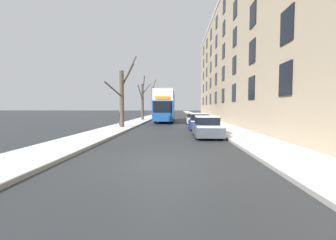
# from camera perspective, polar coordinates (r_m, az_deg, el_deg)

# --- Properties ---
(ground_plane) EXTENTS (320.00, 320.00, 0.00)m
(ground_plane) POSITION_cam_1_polar(r_m,az_deg,el_deg) (8.19, -1.93, -10.80)
(ground_plane) COLOR #303335
(sidewalk_left) EXTENTS (2.78, 130.00, 0.16)m
(sidewalk_left) POSITION_cam_1_polar(r_m,az_deg,el_deg) (61.21, -2.77, 1.34)
(sidewalk_left) COLOR gray
(sidewalk_left) RESTS_ON ground
(sidewalk_right) EXTENTS (2.78, 130.00, 0.16)m
(sidewalk_right) POSITION_cam_1_polar(r_m,az_deg,el_deg) (61.11, 6.61, 1.32)
(sidewalk_right) COLOR gray
(sidewalk_right) RESTS_ON ground
(terrace_facade_right) EXTENTS (9.10, 50.26, 17.49)m
(terrace_facade_right) POSITION_cam_1_polar(r_m,az_deg,el_deg) (34.00, 20.71, 14.42)
(terrace_facade_right) COLOR tan
(terrace_facade_right) RESTS_ON ground
(bare_tree_left_0) EXTENTS (2.50, 3.01, 6.92)m
(bare_tree_left_0) POSITION_cam_1_polar(r_m,az_deg,el_deg) (21.62, -11.55, 5.91)
(bare_tree_left_0) COLOR #4C4238
(bare_tree_left_0) RESTS_ON ground
(bare_tree_left_1) EXTENTS (1.73, 2.82, 6.60)m
(bare_tree_left_1) POSITION_cam_1_polar(r_m,az_deg,el_deg) (34.64, -6.48, 4.98)
(bare_tree_left_1) COLOR #4C4238
(bare_tree_left_1) RESTS_ON ground
(bare_tree_left_2) EXTENTS (1.07, 2.40, 7.75)m
(bare_tree_left_2) POSITION_cam_1_polar(r_m,az_deg,el_deg) (46.79, -3.86, 4.90)
(bare_tree_left_2) COLOR #4C4238
(bare_tree_left_2) RESTS_ON ground
(bare_tree_left_3) EXTENTS (3.76, 1.69, 6.72)m
(bare_tree_left_3) POSITION_cam_1_polar(r_m,az_deg,el_deg) (60.56, -2.62, 4.50)
(bare_tree_left_3) COLOR #4C4238
(bare_tree_left_3) RESTS_ON ground
(double_decker_bus) EXTENTS (2.55, 11.42, 4.32)m
(double_decker_bus) POSITION_cam_1_polar(r_m,az_deg,el_deg) (32.23, -0.70, 3.95)
(double_decker_bus) COLOR #194C99
(double_decker_bus) RESTS_ON ground
(parked_car_0) EXTENTS (1.71, 3.90, 1.43)m
(parked_car_0) POSITION_cam_1_polar(r_m,az_deg,el_deg) (15.26, 9.84, -1.87)
(parked_car_0) COLOR #474C56
(parked_car_0) RESTS_ON ground
(parked_car_1) EXTENTS (1.79, 4.07, 1.46)m
(parked_car_1) POSITION_cam_1_polar(r_m,az_deg,el_deg) (20.87, 7.86, -0.49)
(parked_car_1) COLOR navy
(parked_car_1) RESTS_ON ground
(parked_car_2) EXTENTS (1.74, 4.59, 1.35)m
(parked_car_2) POSITION_cam_1_polar(r_m,az_deg,el_deg) (27.17, 6.61, 0.27)
(parked_car_2) COLOR silver
(parked_car_2) RESTS_ON ground
(pedestrian_left_sidewalk) EXTENTS (0.37, 0.37, 1.70)m
(pedestrian_left_sidewalk) POSITION_cam_1_polar(r_m,az_deg,el_deg) (23.67, -11.94, 0.54)
(pedestrian_left_sidewalk) COLOR navy
(pedestrian_left_sidewalk) RESTS_ON ground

